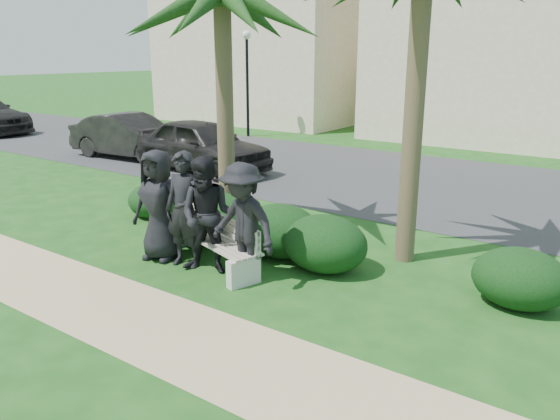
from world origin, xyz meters
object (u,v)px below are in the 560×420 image
(park_bench, at_px, (209,242))
(car_a, at_px, (202,145))
(car_b, at_px, (131,136))
(street_lamp, at_px, (247,65))
(man_b, at_px, (185,210))
(man_c, at_px, (207,216))
(man_a, at_px, (158,205))
(man_d, at_px, (243,224))

(park_bench, relative_size, car_a, 0.55)
(park_bench, height_order, car_b, car_b)
(car_a, distance_m, car_b, 3.37)
(street_lamp, xyz_separation_m, car_a, (3.25, -6.27, -2.17))
(street_lamp, distance_m, car_b, 6.51)
(man_b, height_order, car_b, man_b)
(man_c, bearing_deg, man_a, 162.95)
(man_d, bearing_deg, man_a, -172.56)
(car_b, bearing_deg, man_d, -126.10)
(man_a, bearing_deg, man_c, -8.42)
(man_b, bearing_deg, car_b, 132.91)
(street_lamp, bearing_deg, man_a, -57.47)
(park_bench, distance_m, man_c, 0.68)
(park_bench, height_order, car_a, car_a)
(street_lamp, xyz_separation_m, man_a, (7.69, -12.06, -2.00))
(man_a, xyz_separation_m, car_b, (-7.80, 5.94, -0.22))
(street_lamp, relative_size, man_d, 2.28)
(street_lamp, distance_m, man_d, 15.44)
(man_a, xyz_separation_m, man_d, (1.80, 0.04, -0.01))
(car_a, xyz_separation_m, car_b, (-3.37, 0.15, -0.05))
(street_lamp, bearing_deg, man_b, -55.46)
(man_b, height_order, man_c, man_b)
(car_a, bearing_deg, park_bench, -132.17)
(car_b, bearing_deg, car_a, -97.15)
(park_bench, relative_size, car_b, 0.56)
(street_lamp, bearing_deg, car_b, -91.06)
(street_lamp, distance_m, man_a, 14.44)
(park_bench, relative_size, man_b, 1.30)
(street_lamp, distance_m, car_a, 7.39)
(car_a, bearing_deg, man_b, -134.96)
(street_lamp, height_order, man_a, street_lamp)
(street_lamp, xyz_separation_m, man_c, (8.77, -12.02, -2.00))
(man_a, height_order, man_b, man_b)
(man_d, height_order, car_a, man_d)
(car_a, bearing_deg, man_c, -132.26)
(car_a, height_order, car_b, car_a)
(park_bench, xyz_separation_m, man_a, (-0.84, -0.31, 0.58))
(street_lamp, xyz_separation_m, man_d, (9.49, -12.01, -2.00))
(park_bench, relative_size, man_a, 1.32)
(man_a, bearing_deg, car_a, 117.02)
(man_d, bearing_deg, car_a, 143.39)
(street_lamp, relative_size, man_b, 2.23)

